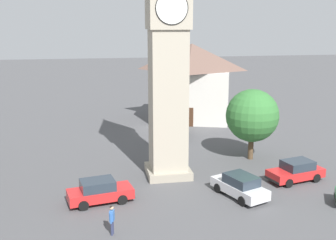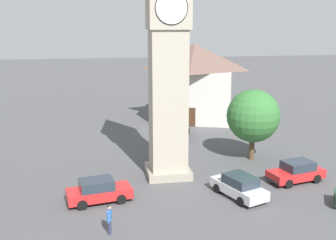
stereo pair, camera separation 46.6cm
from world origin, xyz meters
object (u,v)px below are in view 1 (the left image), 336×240
Objects in this scene: building_terrace_right at (191,81)px; car_white_side at (296,171)px; car_blue_kerb at (240,186)px; car_red_corner at (100,191)px; clock_tower at (168,21)px; car_silver_kerb at (177,130)px; tree at (252,116)px; pedestrian at (112,217)px.

car_white_side is at bearing -81.25° from building_terrace_right.
car_blue_kerb is 5.32m from car_white_side.
car_white_side is at bearing 21.47° from car_blue_kerb.
car_white_side is at bearing 5.08° from car_red_corner.
car_blue_kerb is at bearing -94.79° from building_terrace_right.
car_red_corner is 0.99× the size of car_white_side.
clock_tower is at bearing -108.56° from building_terrace_right.
car_blue_kerb is (3.97, -4.76, -10.57)m from clock_tower.
clock_tower reaches higher than car_red_corner.
car_silver_kerb is at bearing 94.84° from car_blue_kerb.
pedestrian is at bearing -137.95° from tree.
tree is at bearing -57.80° from car_silver_kerb.
car_silver_kerb is at bearing 115.69° from car_white_side.
car_silver_kerb is 19.87m from pedestrian.
car_silver_kerb is (-1.26, 14.86, 0.00)m from car_blue_kerb.
pedestrian is (-8.54, -3.62, 0.25)m from car_blue_kerb.
car_silver_kerb is 0.42× the size of building_terrace_right.
building_terrace_right is at bearing 96.43° from tree.
car_blue_kerb is 14.91m from car_silver_kerb.
clock_tower reaches higher than building_terrace_right.
car_blue_kerb is 2.64× the size of pedestrian.
pedestrian is (-13.50, -5.57, 0.25)m from car_white_side.
clock_tower is at bearing 162.49° from car_white_side.
car_blue_kerb is at bearing -50.19° from clock_tower.
car_silver_kerb is at bearing 74.97° from clock_tower.
car_red_corner is (-5.16, -4.07, -10.57)m from clock_tower.
tree is at bearing 42.05° from pedestrian.
clock_tower is 10.97m from tree.
clock_tower reaches higher than car_silver_kerb.
car_blue_kerb is 22.49m from building_terrace_right.
car_silver_kerb and car_white_side have the same top height.
car_red_corner is at bearing -117.16° from building_terrace_right.
pedestrian is at bearing -157.03° from car_blue_kerb.
pedestrian is at bearing -112.01° from building_terrace_right.
building_terrace_right reaches higher than car_red_corner.
pedestrian reaches higher than car_red_corner.
building_terrace_right is (5.82, 17.34, -6.84)m from clock_tower.
car_red_corner is 0.41× the size of building_terrace_right.
car_blue_kerb is at bearing -115.87° from tree.
building_terrace_right is at bearing 62.84° from car_red_corner.
car_silver_kerb is 8.72m from building_terrace_right.
pedestrian reaches higher than car_blue_kerb.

